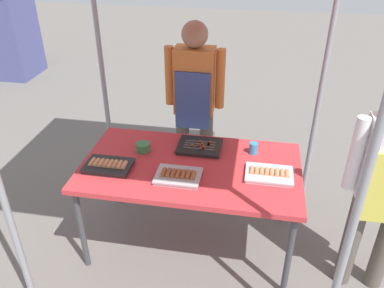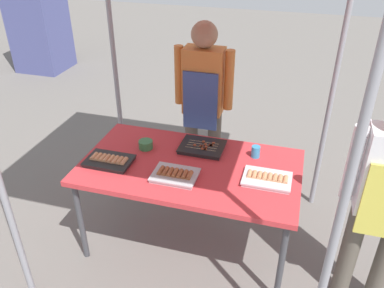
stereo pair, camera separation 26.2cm
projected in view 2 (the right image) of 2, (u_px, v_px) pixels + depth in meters
name	position (u px, v px, depth m)	size (l,w,h in m)	color
ground_plane	(190.00, 240.00, 3.27)	(18.00, 18.00, 0.00)	#66605B
stall_table	(190.00, 171.00, 2.91)	(1.60, 0.90, 0.75)	#C63338
tray_grilled_sausages	(175.00, 175.00, 2.74)	(0.31, 0.24, 0.05)	#ADADB2
tray_meat_skewers	(202.00, 147.00, 3.07)	(0.34, 0.27, 0.04)	black
tray_pork_links	(267.00, 179.00, 2.70)	(0.33, 0.23, 0.05)	silver
tray_spring_rolls	(109.00, 161.00, 2.90)	(0.34, 0.23, 0.05)	black
condiment_bowl	(146.00, 145.00, 3.07)	(0.11, 0.11, 0.07)	#33723F
drink_cup_near_edge	(256.00, 152.00, 2.96)	(0.07, 0.07, 0.09)	#338CBF
vendor_woman	(203.00, 97.00, 3.44)	(0.52, 0.23, 1.61)	#595147
neighbor_stall_left	(36.00, 12.00, 6.37)	(0.75, 0.76, 1.89)	#4C518C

